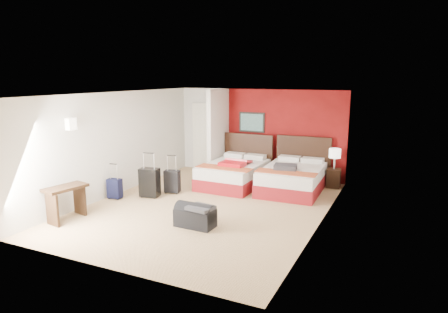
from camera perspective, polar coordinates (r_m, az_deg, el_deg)
The scene contains 17 objects.
ground at distance 9.02m, azimuth -2.35°, elevation -7.14°, with size 6.50×6.50×0.00m, color tan.
room_walls at distance 10.60m, azimuth -5.61°, elevation 2.63°, with size 5.02×6.52×2.50m.
red_accent_panel at distance 11.39m, azimuth 8.52°, elevation 3.14°, with size 3.50×0.04×2.50m, color maroon.
partition_wall at distance 11.45m, azimuth -0.82°, elevation 3.31°, with size 0.12×1.20×2.50m, color silver.
entry_door at distance 12.34m, azimuth -2.75°, elevation 2.84°, with size 0.82×0.06×2.05m, color silver.
bed_left at distance 10.62m, azimuth 1.37°, elevation -2.58°, with size 1.40×1.99×0.60m, color white.
bed_right at distance 10.24m, azimuth 9.70°, elevation -3.24°, with size 1.42×2.03×0.61m, color silver.
red_suitcase_open at distance 10.41m, azimuth 1.66°, elevation -0.87°, with size 0.63×0.87×0.11m, color red.
jacket_bundle at distance 9.90m, azimuth 8.75°, elevation -1.52°, with size 0.54×0.43×0.13m, color #3A393E.
nightstand at distance 10.84m, azimuth 15.34°, elevation -2.98°, with size 0.35×0.35×0.49m, color black.
table_lamp at distance 10.73m, azimuth 15.49°, elevation -0.33°, with size 0.30×0.30×0.53m, color beige.
suitcase_black at distance 9.76m, azimuth -10.55°, elevation -3.81°, with size 0.45×0.28×0.68m, color black.
suitcase_charcoal at distance 10.03m, azimuth -7.39°, elevation -3.68°, with size 0.37×0.23×0.55m, color black.
suitcase_navy at distance 9.84m, azimuth -15.32°, elevation -4.57°, with size 0.33×0.20×0.45m, color black.
duffel_bag at distance 7.84m, azimuth -4.13°, elevation -8.59°, with size 0.76×0.41×0.39m, color black.
jacket_draped at distance 7.66m, azimuth -3.36°, elevation -7.30°, with size 0.47×0.40×0.06m, color #38383D.
desk at distance 8.72m, azimuth -21.55°, elevation -6.20°, with size 0.42×0.84×0.70m, color black.
Camera 1 is at (3.96, -7.58, 2.89)m, focal length 32.05 mm.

